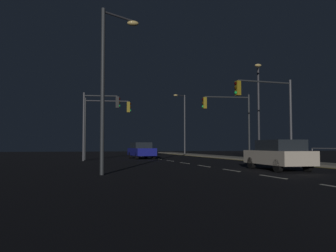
% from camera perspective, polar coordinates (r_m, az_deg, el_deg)
% --- Properties ---
extents(ground_plane, '(112.00, 112.00, 0.00)m').
position_cam_1_polar(ground_plane, '(23.35, 5.19, -6.20)').
color(ground_plane, black).
rests_on(ground_plane, ground).
extents(sidewalk_right, '(2.25, 77.00, 0.14)m').
position_cam_1_polar(sidewalk_right, '(26.82, 20.38, -5.46)').
color(sidewalk_right, '#9E937F').
rests_on(sidewalk_right, ground).
extents(lane_markings_center, '(0.14, 50.00, 0.01)m').
position_cam_1_polar(lane_markings_center, '(26.66, 2.60, -5.80)').
color(lane_markings_center, silver).
rests_on(lane_markings_center, ground).
extents(lane_edge_line, '(0.14, 53.00, 0.01)m').
position_cam_1_polar(lane_edge_line, '(30.38, 12.77, -5.39)').
color(lane_edge_line, gold).
rests_on(lane_edge_line, ground).
extents(car, '(1.98, 4.46, 1.57)m').
position_cam_1_polar(car, '(19.72, 16.89, -4.28)').
color(car, beige).
rests_on(car, ground).
extents(car_oncoming, '(2.06, 4.50, 1.57)m').
position_cam_1_polar(car_oncoming, '(35.20, -4.19, -3.80)').
color(car_oncoming, navy).
rests_on(car_oncoming, ground).
extents(traffic_light_near_right, '(4.14, 0.74, 5.46)m').
position_cam_1_polar(traffic_light_near_right, '(31.06, 9.49, 2.00)').
color(traffic_light_near_right, '#2D3033').
rests_on(traffic_light_near_right, sidewalk_right).
extents(traffic_light_far_left, '(3.07, 0.63, 5.70)m').
position_cam_1_polar(traffic_light_far_left, '(31.04, -10.74, 1.93)').
color(traffic_light_far_left, '#4C4C51').
rests_on(traffic_light_far_left, ground).
extents(traffic_light_mid_left, '(4.38, 0.48, 5.66)m').
position_cam_1_polar(traffic_light_mid_left, '(25.38, 15.29, 3.52)').
color(traffic_light_mid_left, '#4C4C51').
rests_on(traffic_light_mid_left, sidewalk_right).
extents(traffic_light_mid_right, '(4.13, 0.72, 5.53)m').
position_cam_1_polar(traffic_light_mid_right, '(33.17, -9.80, 1.52)').
color(traffic_light_mid_right, '#2D3033').
rests_on(traffic_light_mid_right, ground).
extents(street_lamp_median, '(2.05, 1.59, 8.13)m').
position_cam_1_polar(street_lamp_median, '(50.21, 2.38, 1.21)').
color(street_lamp_median, '#4C4C51').
rests_on(street_lamp_median, sidewalk_right).
extents(street_lamp_mid_block, '(1.17, 1.73, 7.77)m').
position_cam_1_polar(street_lamp_mid_block, '(31.17, 13.99, 3.47)').
color(street_lamp_mid_block, '#38383D').
rests_on(street_lamp_mid_block, sidewalk_right).
extents(street_lamp_corner, '(1.85, 1.17, 7.40)m').
position_cam_1_polar(street_lamp_corner, '(16.70, -9.26, 7.90)').
color(street_lamp_corner, '#2D3033').
rests_on(street_lamp_corner, ground).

